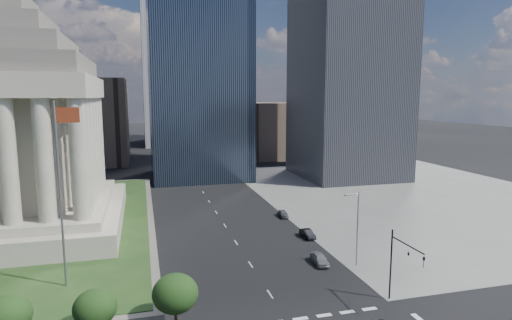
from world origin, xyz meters
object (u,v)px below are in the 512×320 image
object	(u,v)px
parked_sedan_near	(320,259)
parked_sedan_mid	(307,234)
street_lamp_north	(356,225)
parked_sedan_far	(283,214)
flagpole	(61,185)
traffic_signal_ne	(401,260)

from	to	relation	value
parked_sedan_near	parked_sedan_mid	xyz separation A→B (m)	(2.50, 10.65, -0.08)
street_lamp_north	parked_sedan_far	distance (m)	25.11
flagpole	parked_sedan_near	distance (m)	33.34
traffic_signal_ne	street_lamp_north	world-z (taller)	street_lamp_north
parked_sedan_near	parked_sedan_far	bearing A→B (deg)	86.95
traffic_signal_ne	parked_sedan_far	distance (m)	36.14
parked_sedan_mid	parked_sedan_far	distance (m)	12.17
street_lamp_north	parked_sedan_near	xyz separation A→B (m)	(-4.33, 1.72, -4.94)
parked_sedan_near	parked_sedan_mid	bearing A→B (deg)	79.99
parked_sedan_near	parked_sedan_far	xyz separation A→B (m)	(2.50, 22.81, -0.09)
parked_sedan_near	parked_sedan_far	size ratio (longest dim) A/B	1.13
traffic_signal_ne	street_lamp_north	xyz separation A→B (m)	(0.83, 11.30, 0.41)
flagpole	traffic_signal_ne	size ratio (longest dim) A/B	2.50
parked_sedan_mid	traffic_signal_ne	bearing A→B (deg)	-89.42
flagpole	parked_sedan_near	xyz separation A→B (m)	(30.83, 2.72, -12.39)
parked_sedan_mid	parked_sedan_near	bearing A→B (deg)	-105.05
traffic_signal_ne	parked_sedan_near	distance (m)	14.23
street_lamp_north	parked_sedan_far	size ratio (longest dim) A/B	2.67
parked_sedan_far	parked_sedan_near	bearing A→B (deg)	-93.49
parked_sedan_far	street_lamp_north	bearing A→B (deg)	-82.98
street_lamp_north	parked_sedan_near	size ratio (longest dim) A/B	2.35
parked_sedan_mid	parked_sedan_far	xyz separation A→B (m)	(0.00, 12.17, -0.01)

